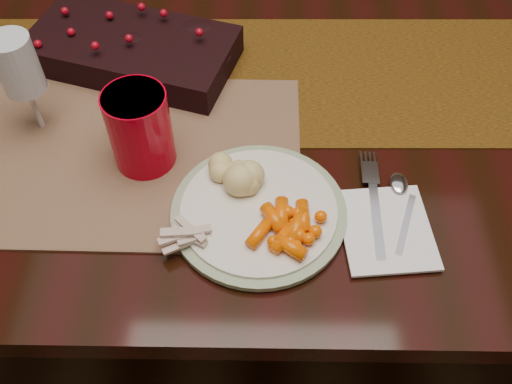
{
  "coord_description": "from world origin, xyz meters",
  "views": [
    {
      "loc": [
        -0.01,
        -0.78,
        1.41
      ],
      "look_at": [
        -0.02,
        -0.3,
        0.8
      ],
      "focal_mm": 40.0,
      "sensor_mm": 36.0,
      "label": 1
    }
  ],
  "objects_px": {
    "dinner_plate": "(259,211)",
    "wine_glass": "(26,87)",
    "baby_carrots": "(281,232)",
    "turkey_shreds": "(186,234)",
    "centerpiece": "(131,46)",
    "placemat_main": "(144,155)",
    "napkin": "(386,229)",
    "mashed_potatoes": "(236,171)",
    "red_cup": "(140,129)",
    "dining_table": "(267,204)"
  },
  "relations": [
    {
      "from": "turkey_shreds",
      "to": "napkin",
      "type": "xyz_separation_m",
      "value": [
        0.27,
        0.03,
        -0.02
      ]
    },
    {
      "from": "centerpiece",
      "to": "turkey_shreds",
      "type": "xyz_separation_m",
      "value": [
        0.13,
        -0.38,
        -0.01
      ]
    },
    {
      "from": "red_cup",
      "to": "placemat_main",
      "type": "bearing_deg",
      "value": 123.73
    },
    {
      "from": "centerpiece",
      "to": "red_cup",
      "type": "distance_m",
      "value": 0.24
    },
    {
      "from": "baby_carrots",
      "to": "mashed_potatoes",
      "type": "bearing_deg",
      "value": 123.59
    },
    {
      "from": "centerpiece",
      "to": "mashed_potatoes",
      "type": "height_order",
      "value": "centerpiece"
    },
    {
      "from": "dinner_plate",
      "to": "baby_carrots",
      "type": "bearing_deg",
      "value": -57.42
    },
    {
      "from": "placemat_main",
      "to": "red_cup",
      "type": "distance_m",
      "value": 0.07
    },
    {
      "from": "mashed_potatoes",
      "to": "wine_glass",
      "type": "xyz_separation_m",
      "value": [
        -0.32,
        0.12,
        0.04
      ]
    },
    {
      "from": "baby_carrots",
      "to": "mashed_potatoes",
      "type": "distance_m",
      "value": 0.11
    },
    {
      "from": "baby_carrots",
      "to": "turkey_shreds",
      "type": "xyz_separation_m",
      "value": [
        -0.13,
        -0.0,
        -0.0
      ]
    },
    {
      "from": "dinner_plate",
      "to": "wine_glass",
      "type": "bearing_deg",
      "value": 154.06
    },
    {
      "from": "napkin",
      "to": "red_cup",
      "type": "height_order",
      "value": "red_cup"
    },
    {
      "from": "dinner_plate",
      "to": "wine_glass",
      "type": "distance_m",
      "value": 0.4
    },
    {
      "from": "baby_carrots",
      "to": "turkey_shreds",
      "type": "relative_size",
      "value": 1.49
    },
    {
      "from": "dinner_plate",
      "to": "dining_table",
      "type": "bearing_deg",
      "value": 86.61
    },
    {
      "from": "placemat_main",
      "to": "napkin",
      "type": "relative_size",
      "value": 3.38
    },
    {
      "from": "centerpiece",
      "to": "napkin",
      "type": "relative_size",
      "value": 2.46
    },
    {
      "from": "mashed_potatoes",
      "to": "napkin",
      "type": "height_order",
      "value": "mashed_potatoes"
    },
    {
      "from": "wine_glass",
      "to": "red_cup",
      "type": "bearing_deg",
      "value": -20.81
    },
    {
      "from": "dining_table",
      "to": "wine_glass",
      "type": "relative_size",
      "value": 10.4
    },
    {
      "from": "dinner_plate",
      "to": "mashed_potatoes",
      "type": "distance_m",
      "value": 0.07
    },
    {
      "from": "napkin",
      "to": "red_cup",
      "type": "relative_size",
      "value": 1.13
    },
    {
      "from": "dinner_plate",
      "to": "mashed_potatoes",
      "type": "relative_size",
      "value": 2.96
    },
    {
      "from": "centerpiece",
      "to": "turkey_shreds",
      "type": "distance_m",
      "value": 0.41
    },
    {
      "from": "baby_carrots",
      "to": "turkey_shreds",
      "type": "bearing_deg",
      "value": -178.13
    },
    {
      "from": "centerpiece",
      "to": "dinner_plate",
      "type": "height_order",
      "value": "centerpiece"
    },
    {
      "from": "baby_carrots",
      "to": "wine_glass",
      "type": "distance_m",
      "value": 0.44
    },
    {
      "from": "centerpiece",
      "to": "dinner_plate",
      "type": "distance_m",
      "value": 0.4
    },
    {
      "from": "turkey_shreds",
      "to": "red_cup",
      "type": "relative_size",
      "value": 0.54
    },
    {
      "from": "dinner_plate",
      "to": "mashed_potatoes",
      "type": "height_order",
      "value": "mashed_potatoes"
    },
    {
      "from": "centerpiece",
      "to": "placemat_main",
      "type": "distance_m",
      "value": 0.23
    },
    {
      "from": "centerpiece",
      "to": "dinner_plate",
      "type": "relative_size",
      "value": 1.41
    },
    {
      "from": "placemat_main",
      "to": "red_cup",
      "type": "bearing_deg",
      "value": -55.69
    },
    {
      "from": "dinner_plate",
      "to": "wine_glass",
      "type": "height_order",
      "value": "wine_glass"
    },
    {
      "from": "dining_table",
      "to": "mashed_potatoes",
      "type": "distance_m",
      "value": 0.49
    },
    {
      "from": "baby_carrots",
      "to": "mashed_potatoes",
      "type": "relative_size",
      "value": 1.22
    },
    {
      "from": "dinner_plate",
      "to": "baby_carrots",
      "type": "height_order",
      "value": "baby_carrots"
    },
    {
      "from": "placemat_main",
      "to": "turkey_shreds",
      "type": "distance_m",
      "value": 0.18
    },
    {
      "from": "wine_glass",
      "to": "mashed_potatoes",
      "type": "bearing_deg",
      "value": -21.15
    },
    {
      "from": "dining_table",
      "to": "wine_glass",
      "type": "height_order",
      "value": "wine_glass"
    },
    {
      "from": "napkin",
      "to": "wine_glass",
      "type": "distance_m",
      "value": 0.57
    },
    {
      "from": "baby_carrots",
      "to": "red_cup",
      "type": "bearing_deg",
      "value": 143.55
    },
    {
      "from": "placemat_main",
      "to": "wine_glass",
      "type": "relative_size",
      "value": 2.79
    },
    {
      "from": "centerpiece",
      "to": "dining_table",
      "type": "bearing_deg",
      "value": -7.2
    },
    {
      "from": "dining_table",
      "to": "baby_carrots",
      "type": "height_order",
      "value": "baby_carrots"
    },
    {
      "from": "dining_table",
      "to": "baby_carrots",
      "type": "xyz_separation_m",
      "value": [
        0.01,
        -0.35,
        0.4
      ]
    },
    {
      "from": "mashed_potatoes",
      "to": "turkey_shreds",
      "type": "xyz_separation_m",
      "value": [
        -0.06,
        -0.1,
        -0.02
      ]
    },
    {
      "from": "centerpiece",
      "to": "mashed_potatoes",
      "type": "distance_m",
      "value": 0.34
    },
    {
      "from": "mashed_potatoes",
      "to": "napkin",
      "type": "bearing_deg",
      "value": -19.08
    }
  ]
}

